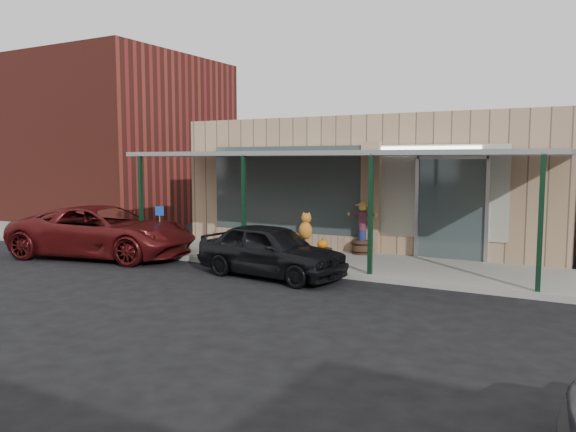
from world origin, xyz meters
The scene contains 10 objects.
ground centered at (0.00, 0.00, 0.00)m, with size 120.00×120.00×0.00m, color black.
sidewalk centered at (0.00, 3.60, 0.07)m, with size 40.00×3.20×0.15m, color gray.
storefront centered at (0.00, 8.16, 2.09)m, with size 12.00×6.25×4.20m.
awning centered at (0.00, 3.56, 3.01)m, with size 12.00×3.00×3.04m.
block_buildings_near centered at (2.01, 9.20, 3.77)m, with size 61.00×8.00×8.00m.
barrel_scarecrow centered at (0.55, 4.80, 0.67)m, with size 0.94×0.71×1.55m.
barrel_pumpkin centered at (0.09, 3.10, 0.38)m, with size 0.70×0.70×0.64m.
handicap_sign centered at (-5.00, 2.40, 1.01)m, with size 0.27×0.09×1.34m.
parked_sedan centered at (-0.47, 1.35, 0.67)m, with size 4.06×2.13×1.56m.
car_maroon centered at (-6.24, 1.36, 0.76)m, with size 2.53×5.48×1.52m, color #541012.
Camera 1 is at (6.51, -10.38, 2.88)m, focal length 35.00 mm.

